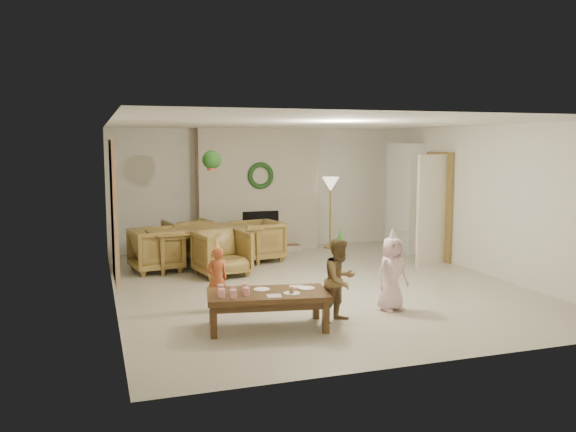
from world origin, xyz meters
name	(u,v)px	position (x,y,z in m)	size (l,w,h in m)	color
floor	(314,285)	(0.00, 0.00, 0.00)	(7.00, 7.00, 0.00)	#B7B29E
ceiling	(315,123)	(0.00, 0.00, 2.50)	(7.00, 7.00, 0.00)	white
wall_back	(255,189)	(0.00, 3.50, 1.25)	(7.00, 7.00, 0.00)	silver
wall_front	(441,240)	(0.00, -3.50, 1.25)	(7.00, 7.00, 0.00)	silver
wall_left	(112,212)	(-3.00, 0.00, 1.25)	(7.00, 7.00, 0.00)	silver
wall_right	(480,200)	(3.00, 0.00, 1.25)	(7.00, 7.00, 0.00)	silver
fireplace_mass	(258,190)	(0.00, 3.30, 1.25)	(2.50, 0.40, 2.50)	#512615
fireplace_hearth	(263,249)	(0.00, 2.95, 0.06)	(1.60, 0.30, 0.12)	#592618
fireplace_firebox	(260,229)	(0.00, 3.12, 0.45)	(0.75, 0.12, 0.75)	black
fireplace_wreath	(261,176)	(0.00, 3.07, 1.55)	(0.54, 0.54, 0.10)	#173E18
floor_lamp_base	(330,247)	(1.50, 3.00, 0.01)	(0.28, 0.28, 0.03)	gold
floor_lamp_post	(330,215)	(1.50, 3.00, 0.70)	(0.03, 0.03, 1.35)	gold
floor_lamp_shade	(331,184)	(1.50, 3.00, 1.35)	(0.36, 0.36, 0.30)	beige
bookshelf_carcass	(404,197)	(2.84, 2.30, 1.10)	(0.30, 1.00, 2.20)	white
bookshelf_shelf_a	(402,229)	(2.82, 2.30, 0.45)	(0.30, 0.92, 0.03)	white
bookshelf_shelf_b	(403,209)	(2.82, 2.30, 0.85)	(0.30, 0.92, 0.03)	white
bookshelf_shelf_c	(403,190)	(2.82, 2.30, 1.25)	(0.30, 0.92, 0.03)	white
bookshelf_shelf_d	(404,170)	(2.82, 2.30, 1.65)	(0.30, 0.92, 0.03)	white
books_row_lower	(405,223)	(2.80, 2.15, 0.59)	(0.20, 0.40, 0.24)	#B92231
books_row_mid	(401,202)	(2.80, 2.35, 0.99)	(0.20, 0.44, 0.24)	#245387
books_row_upper	(405,184)	(2.80, 2.20, 1.38)	(0.20, 0.36, 0.22)	#B87227
door_frame	(439,206)	(2.96, 1.20, 1.02)	(0.05, 0.86, 2.04)	olive
door_leaf	(432,210)	(2.58, 0.82, 1.00)	(0.05, 0.80, 2.00)	beige
curtain_panel	(114,211)	(-2.96, 0.20, 1.25)	(0.06, 1.20, 2.00)	tan
dining_table	(204,248)	(-1.38, 1.94, 0.34)	(1.95, 1.09, 0.69)	olive
dining_chair_near	(222,253)	(-1.23, 1.10, 0.38)	(0.81, 0.83, 0.76)	olive
dining_chair_far	(188,239)	(-1.54, 2.78, 0.38)	(0.81, 0.83, 0.76)	olive
dining_chair_left	(157,250)	(-2.23, 1.79, 0.38)	(0.81, 0.83, 0.76)	olive
dining_chair_right	(258,241)	(-0.33, 2.13, 0.38)	(0.81, 0.83, 0.76)	olive
hanging_plant_cord	(211,146)	(-1.30, 1.50, 2.15)	(0.01, 0.01, 0.70)	tan
hanging_plant_pot	(212,167)	(-1.30, 1.50, 1.80)	(0.16, 0.16, 0.12)	#AD4537
hanging_plant_foliage	(212,160)	(-1.30, 1.50, 1.92)	(0.32, 0.32, 0.32)	#1C4C19
coffee_table_top	(268,295)	(-1.31, -1.87, 0.41)	(1.43, 0.71, 0.07)	#4B3119
coffee_table_apron	(268,301)	(-1.31, -1.87, 0.33)	(1.32, 0.60, 0.09)	#4B3119
coffee_leg_fl	(214,322)	(-1.99, -2.05, 0.19)	(0.08, 0.08, 0.37)	#4B3119
coffee_leg_fr	(326,317)	(-0.72, -2.27, 0.19)	(0.08, 0.08, 0.37)	#4B3119
coffee_leg_bl	(212,308)	(-1.90, -1.48, 0.19)	(0.08, 0.08, 0.37)	#4B3119
coffee_leg_br	(316,304)	(-0.62, -1.70, 0.19)	(0.08, 0.08, 0.37)	#4B3119
cup_a	(222,293)	(-1.88, -1.95, 0.49)	(0.08, 0.08, 0.10)	white
cup_b	(221,289)	(-1.84, -1.73, 0.49)	(0.08, 0.08, 0.10)	white
cup_c	(233,294)	(-1.76, -2.02, 0.49)	(0.08, 0.08, 0.10)	white
cup_d	(232,289)	(-1.72, -1.81, 0.49)	(0.08, 0.08, 0.10)	white
cup_e	(246,292)	(-1.59, -1.96, 0.49)	(0.08, 0.08, 0.10)	white
cup_f	(245,287)	(-1.55, -1.74, 0.49)	(0.08, 0.08, 0.10)	white
plate_a	(262,289)	(-1.34, -1.74, 0.44)	(0.20, 0.20, 0.01)	white
plate_b	(292,293)	(-1.06, -2.03, 0.44)	(0.20, 0.20, 0.01)	white
plate_c	(307,288)	(-0.80, -1.85, 0.44)	(0.20, 0.20, 0.01)	white
food_scoop	(292,290)	(-1.06, -2.03, 0.49)	(0.08, 0.08, 0.08)	tan
napkin_left	(274,296)	(-1.29, -2.08, 0.44)	(0.16, 0.16, 0.01)	#DFA4B4
napkin_right	(297,287)	(-0.90, -1.74, 0.44)	(0.16, 0.16, 0.01)	#DFA4B4
child_red	(217,279)	(-1.73, -0.94, 0.42)	(0.31, 0.20, 0.85)	#AB4824
party_hat_red	(216,245)	(-1.73, -0.94, 0.88)	(0.12, 0.12, 0.16)	#D7D647
child_plaid	(340,280)	(-0.39, -1.90, 0.53)	(0.51, 0.40, 1.05)	brown
party_hat_plaid	(340,235)	(-0.39, -1.90, 1.09)	(0.12, 0.12, 0.17)	#4FA848
child_pink	(392,274)	(0.47, -1.64, 0.49)	(0.48, 0.31, 0.98)	#EFBFC8
party_hat_pink	(393,234)	(0.47, -1.64, 1.02)	(0.13, 0.13, 0.18)	#B9B9C0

